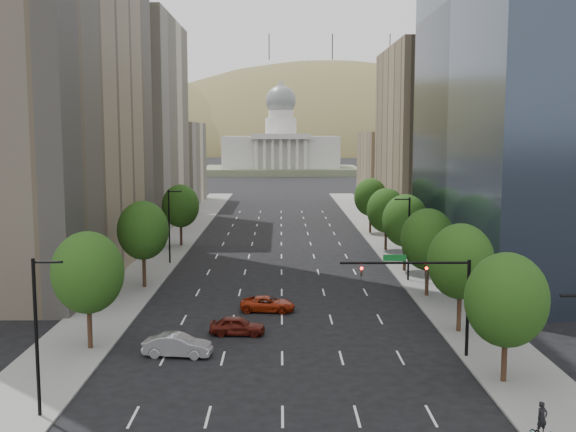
{
  "coord_description": "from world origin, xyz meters",
  "views": [
    {
      "loc": [
        -0.09,
        -16.58,
        15.74
      ],
      "look_at": [
        0.6,
        47.13,
        8.0
      ],
      "focal_mm": 42.73,
      "sensor_mm": 36.0,
      "label": 1
    }
  ],
  "objects_px": {
    "capitol": "(281,152)",
    "traffic_signal": "(433,286)",
    "car_silver": "(178,345)",
    "cyclist": "(541,430)",
    "car_maroon": "(237,326)",
    "car_red_far": "(268,304)"
  },
  "relations": [
    {
      "from": "cyclist",
      "to": "car_maroon",
      "type": "bearing_deg",
      "value": 110.62
    },
    {
      "from": "car_maroon",
      "to": "car_red_far",
      "type": "height_order",
      "value": "car_maroon"
    },
    {
      "from": "car_red_far",
      "to": "cyclist",
      "type": "bearing_deg",
      "value": -146.62
    },
    {
      "from": "car_silver",
      "to": "car_red_far",
      "type": "distance_m",
      "value": 13.71
    },
    {
      "from": "car_maroon",
      "to": "traffic_signal",
      "type": "bearing_deg",
      "value": -109.08
    },
    {
      "from": "capitol",
      "to": "traffic_signal",
      "type": "bearing_deg",
      "value": -87.26
    },
    {
      "from": "car_maroon",
      "to": "car_red_far",
      "type": "relative_size",
      "value": 0.9
    },
    {
      "from": "traffic_signal",
      "to": "capitol",
      "type": "distance_m",
      "value": 219.99
    },
    {
      "from": "traffic_signal",
      "to": "car_red_far",
      "type": "distance_m",
      "value": 17.94
    },
    {
      "from": "car_silver",
      "to": "cyclist",
      "type": "distance_m",
      "value": 24.99
    },
    {
      "from": "car_red_far",
      "to": "cyclist",
      "type": "distance_m",
      "value": 30.25
    },
    {
      "from": "car_silver",
      "to": "car_red_far",
      "type": "xyz_separation_m",
      "value": [
        6.15,
        12.25,
        -0.12
      ]
    },
    {
      "from": "traffic_signal",
      "to": "car_maroon",
      "type": "height_order",
      "value": "traffic_signal"
    },
    {
      "from": "traffic_signal",
      "to": "car_red_far",
      "type": "xyz_separation_m",
      "value": [
        -11.78,
        12.76,
        -4.5
      ]
    },
    {
      "from": "capitol",
      "to": "cyclist",
      "type": "xyz_separation_m",
      "value": [
        13.0,
        -233.63,
        -7.67
      ]
    },
    {
      "from": "traffic_signal",
      "to": "cyclist",
      "type": "bearing_deg",
      "value": -79.93
    },
    {
      "from": "traffic_signal",
      "to": "car_silver",
      "type": "height_order",
      "value": "traffic_signal"
    },
    {
      "from": "car_silver",
      "to": "cyclist",
      "type": "height_order",
      "value": "cyclist"
    },
    {
      "from": "car_silver",
      "to": "car_maroon",
      "type": "bearing_deg",
      "value": -30.32
    },
    {
      "from": "car_silver",
      "to": "car_red_far",
      "type": "bearing_deg",
      "value": -19.73
    },
    {
      "from": "traffic_signal",
      "to": "capitol",
      "type": "bearing_deg",
      "value": 92.74
    },
    {
      "from": "car_red_far",
      "to": "cyclist",
      "type": "relative_size",
      "value": 2.16
    }
  ]
}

